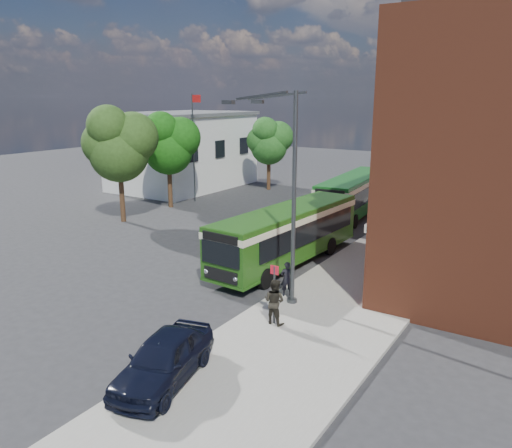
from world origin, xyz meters
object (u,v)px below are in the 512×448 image
Objects in this scene: bus_front at (287,231)px; bus_rear at (355,192)px; parked_car at (164,359)px; street_lamp at (286,196)px.

bus_rear is at bearing 95.39° from bus_front.
bus_rear reaches higher than parked_car.
bus_front is (-2.58, 4.80, -2.96)m from street_lamp.
bus_rear is 2.55× the size of parked_car.
bus_rear is at bearing 84.87° from parked_car.
bus_rear is (-1.18, 12.49, -0.00)m from bus_front.
street_lamp is 17.94m from bus_rear.
street_lamp reaches higher than bus_rear.
bus_front is 2.56× the size of parked_car.
bus_front is at bearing 118.23° from street_lamp.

